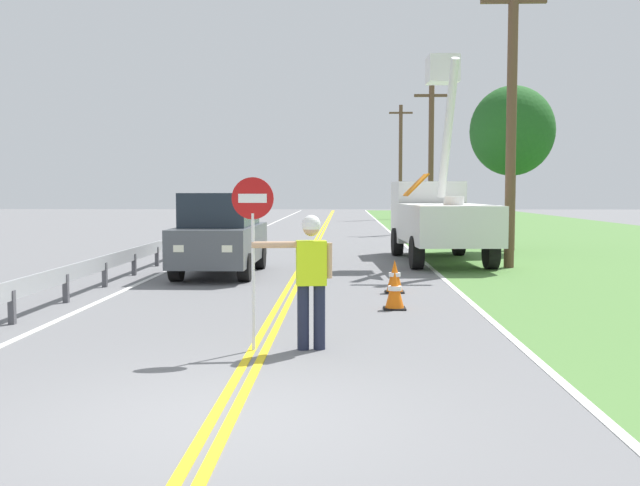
# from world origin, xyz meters

# --- Properties ---
(ground_plane) EXTENTS (160.00, 160.00, 0.00)m
(ground_plane) POSITION_xyz_m (0.00, 0.00, 0.00)
(ground_plane) COLOR slate
(grass_verge_right) EXTENTS (16.00, 110.00, 0.01)m
(grass_verge_right) POSITION_xyz_m (11.60, 20.00, 0.00)
(grass_verge_right) COLOR #517F3D
(grass_verge_right) RESTS_ON ground
(centerline_yellow_left) EXTENTS (0.11, 110.00, 0.01)m
(centerline_yellow_left) POSITION_xyz_m (-0.09, 20.00, 0.01)
(centerline_yellow_left) COLOR yellow
(centerline_yellow_left) RESTS_ON ground
(centerline_yellow_right) EXTENTS (0.11, 110.00, 0.01)m
(centerline_yellow_right) POSITION_xyz_m (0.09, 20.00, 0.01)
(centerline_yellow_right) COLOR yellow
(centerline_yellow_right) RESTS_ON ground
(edge_line_right) EXTENTS (0.12, 110.00, 0.01)m
(edge_line_right) POSITION_xyz_m (3.60, 20.00, 0.01)
(edge_line_right) COLOR silver
(edge_line_right) RESTS_ON ground
(edge_line_left) EXTENTS (0.12, 110.00, 0.01)m
(edge_line_left) POSITION_xyz_m (-3.60, 20.00, 0.01)
(edge_line_left) COLOR silver
(edge_line_left) RESTS_ON ground
(flagger_worker) EXTENTS (1.08, 0.29, 1.83)m
(flagger_worker) POSITION_xyz_m (0.70, 3.06, 1.05)
(flagger_worker) COLOR #1E2338
(flagger_worker) RESTS_ON ground
(stop_sign_paddle) EXTENTS (0.56, 0.04, 2.33)m
(stop_sign_paddle) POSITION_xyz_m (-0.06, 2.96, 1.71)
(stop_sign_paddle) COLOR silver
(stop_sign_paddle) RESTS_ON ground
(utility_bucket_truck) EXTENTS (2.67, 6.91, 6.16)m
(utility_bucket_truck) POSITION_xyz_m (4.06, 15.89, 1.44)
(utility_bucket_truck) COLOR silver
(utility_bucket_truck) RESTS_ON ground
(oncoming_suv_nearest) EXTENTS (1.96, 4.63, 2.10)m
(oncoming_suv_nearest) POSITION_xyz_m (-2.00, 11.87, 1.06)
(oncoming_suv_nearest) COLOR #4C5156
(oncoming_suv_nearest) RESTS_ON ground
(utility_pole_near) EXTENTS (1.80, 0.28, 7.96)m
(utility_pole_near) POSITION_xyz_m (5.79, 13.83, 4.16)
(utility_pole_near) COLOR brown
(utility_pole_near) RESTS_ON ground
(utility_pole_mid) EXTENTS (1.80, 0.28, 7.66)m
(utility_pole_mid) POSITION_xyz_m (5.67, 31.33, 4.01)
(utility_pole_mid) COLOR brown
(utility_pole_mid) RESTS_ON ground
(utility_pole_far) EXTENTS (1.80, 0.28, 8.74)m
(utility_pole_far) POSITION_xyz_m (5.53, 49.78, 4.55)
(utility_pole_far) COLOR brown
(utility_pole_far) RESTS_ON ground
(traffic_cone_lead) EXTENTS (0.40, 0.40, 0.70)m
(traffic_cone_lead) POSITION_xyz_m (2.08, 6.48, 0.34)
(traffic_cone_lead) COLOR orange
(traffic_cone_lead) RESTS_ON ground
(traffic_cone_mid) EXTENTS (0.40, 0.40, 0.70)m
(traffic_cone_mid) POSITION_xyz_m (2.23, 8.67, 0.34)
(traffic_cone_mid) COLOR orange
(traffic_cone_mid) RESTS_ON ground
(guardrail_left_shoulder) EXTENTS (0.10, 32.00, 0.71)m
(guardrail_left_shoulder) POSITION_xyz_m (-4.20, 15.06, 0.52)
(guardrail_left_shoulder) COLOR #9EA0A3
(guardrail_left_shoulder) RESTS_ON ground
(roadside_tree_verge) EXTENTS (3.00, 3.00, 5.90)m
(roadside_tree_verge) POSITION_xyz_m (7.17, 19.75, 4.27)
(roadside_tree_verge) COLOR brown
(roadside_tree_verge) RESTS_ON ground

